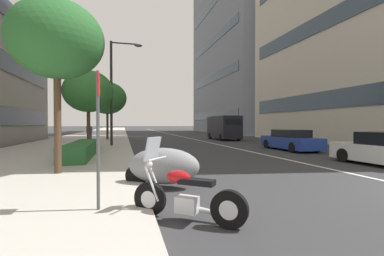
{
  "coord_description": "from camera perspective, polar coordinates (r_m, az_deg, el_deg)",
  "views": [
    {
      "loc": [
        -4.16,
        7.61,
        1.72
      ],
      "look_at": [
        17.47,
        1.98,
        1.37
      ],
      "focal_mm": 24.76,
      "sensor_mm": 36.0,
      "label": 1
    }
  ],
  "objects": [
    {
      "name": "sidewalk_right_plaza",
      "position": [
        34.39,
        -20.56,
        -1.89
      ],
      "size": [
        160.0,
        8.2,
        0.15
      ],
      "primitive_type": "cube",
      "color": "#B2ADA3",
      "rests_on": "ground"
    },
    {
      "name": "lane_centre_stripe",
      "position": [
        39.93,
        -3.59,
        -1.55
      ],
      "size": [
        110.0,
        0.16,
        0.01
      ],
      "primitive_type": "cube",
      "color": "silver",
      "rests_on": "ground"
    },
    {
      "name": "motorcycle_second_in_row",
      "position": [
        4.82,
        -1.53,
        -14.52
      ],
      "size": [
        1.43,
        1.77,
        1.48
      ],
      "rotation": [
        0.0,
        0.0,
        0.9
      ],
      "color": "black",
      "rests_on": "ground"
    },
    {
      "name": "motorcycle_mid_row",
      "position": [
        7.2,
        -6.29,
        -8.18
      ],
      "size": [
        1.57,
        2.1,
        1.08
      ],
      "rotation": [
        0.0,
        0.0,
        1.12
      ],
      "color": "gray",
      "rests_on": "ground"
    },
    {
      "name": "car_mid_block_traffic",
      "position": [
        18.52,
        20.41,
        -2.54
      ],
      "size": [
        4.65,
        1.95,
        1.33
      ],
      "rotation": [
        0.0,
        0.0,
        -0.02
      ],
      "color": "navy",
      "rests_on": "ground"
    },
    {
      "name": "delivery_van_ahead",
      "position": [
        28.77,
        6.83,
        0.18
      ],
      "size": [
        5.27,
        2.18,
        2.54
      ],
      "rotation": [
        0.0,
        0.0,
        -0.01
      ],
      "color": "black",
      "rests_on": "ground"
    },
    {
      "name": "parking_sign_by_curb",
      "position": [
        5.12,
        -19.56,
        0.35
      ],
      "size": [
        0.32,
        0.06,
        2.54
      ],
      "color": "#47494C",
      "rests_on": "sidewalk_right_plaza"
    },
    {
      "name": "street_lamp_with_banners",
      "position": [
        20.28,
        -16.02,
        9.36
      ],
      "size": [
        1.26,
        2.33,
        7.56
      ],
      "color": "#232326",
      "rests_on": "sidewalk_right_plaza"
    },
    {
      "name": "clipped_hedge_bed",
      "position": [
        14.02,
        -22.58,
        -4.23
      ],
      "size": [
        6.22,
        1.1,
        0.66
      ],
      "primitive_type": "cube",
      "color": "#28602D",
      "rests_on": "sidewalk_right_plaza"
    },
    {
      "name": "street_tree_mid_sidewalk",
      "position": [
        9.79,
        -27.08,
        16.45
      ],
      "size": [
        2.88,
        2.88,
        5.45
      ],
      "color": "#473323",
      "rests_on": "sidewalk_right_plaza"
    },
    {
      "name": "street_tree_by_lamp_post",
      "position": [
        18.29,
        -21.44,
        7.33
      ],
      "size": [
        3.13,
        3.13,
        4.97
      ],
      "color": "#473323",
      "rests_on": "sidewalk_right_plaza"
    },
    {
      "name": "street_tree_near_plaza_corner",
      "position": [
        28.12,
        -17.78,
        6.15
      ],
      "size": [
        3.79,
        3.79,
        5.78
      ],
      "color": "#473323",
      "rests_on": "sidewalk_right_plaza"
    },
    {
      "name": "pedestrian_on_plaza",
      "position": [
        23.82,
        -21.24,
        -1.04
      ],
      "size": [
        0.44,
        0.48,
        1.57
      ],
      "rotation": [
        0.0,
        0.0,
        2.55
      ],
      "color": "#33478C",
      "rests_on": "sidewalk_right_plaza"
    },
    {
      "name": "office_tower_mid_left",
      "position": [
        57.79,
        11.86,
        20.16
      ],
      "size": [
        27.6,
        15.18,
        41.58
      ],
      "color": "slate",
      "rests_on": "ground"
    }
  ]
}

